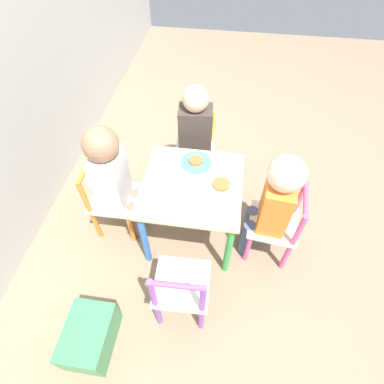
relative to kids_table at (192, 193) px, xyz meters
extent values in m
plane|color=#8C755B|center=(0.00, 0.00, -0.38)|extent=(6.00, 6.00, 0.00)
cube|color=beige|center=(0.00, 0.00, 0.07)|extent=(0.52, 0.52, 0.02)
cylinder|color=green|center=(-0.23, -0.23, -0.16)|extent=(0.04, 0.04, 0.44)
cylinder|color=#DB3D38|center=(0.23, -0.23, -0.16)|extent=(0.04, 0.04, 0.44)
cylinder|color=#387AD1|center=(-0.23, 0.23, -0.16)|extent=(0.04, 0.04, 0.44)
cylinder|color=teal|center=(0.23, 0.23, -0.16)|extent=(0.04, 0.04, 0.44)
cube|color=silver|center=(-0.05, -0.45, -0.12)|extent=(0.29, 0.29, 0.02)
cylinder|color=#E5599E|center=(0.07, -0.36, -0.26)|extent=(0.03, 0.03, 0.26)
cylinder|color=#E5599E|center=(-0.14, -0.34, -0.26)|extent=(0.03, 0.03, 0.26)
cylinder|color=#E5599E|center=(0.05, -0.57, -0.26)|extent=(0.03, 0.03, 0.26)
cylinder|color=#E5599E|center=(-0.16, -0.55, -0.26)|extent=(0.03, 0.03, 0.26)
cylinder|color=#E5599E|center=(0.05, -0.57, 0.00)|extent=(0.03, 0.03, 0.26)
cylinder|color=#E5599E|center=(-0.16, -0.55, 0.00)|extent=(0.03, 0.03, 0.26)
cylinder|color=#E5599E|center=(-0.06, -0.56, 0.12)|extent=(0.21, 0.05, 0.02)
cube|color=silver|center=(0.46, 0.04, -0.12)|extent=(0.28, 0.28, 0.02)
cylinder|color=yellow|center=(0.34, 0.14, -0.26)|extent=(0.03, 0.03, 0.26)
cylinder|color=yellow|center=(0.36, -0.07, -0.26)|extent=(0.03, 0.03, 0.26)
cylinder|color=yellow|center=(0.55, 0.16, -0.26)|extent=(0.03, 0.03, 0.26)
cylinder|color=yellow|center=(0.57, -0.05, -0.26)|extent=(0.03, 0.03, 0.26)
cylinder|color=yellow|center=(0.55, 0.16, 0.00)|extent=(0.03, 0.03, 0.26)
cylinder|color=yellow|center=(0.57, -0.05, 0.00)|extent=(0.03, 0.03, 0.26)
cylinder|color=yellow|center=(0.56, 0.05, 0.12)|extent=(0.04, 0.21, 0.02)
cube|color=silver|center=(-0.01, 0.46, -0.12)|extent=(0.26, 0.26, 0.02)
cylinder|color=orange|center=(-0.11, 0.35, -0.26)|extent=(0.03, 0.03, 0.26)
cylinder|color=orange|center=(0.10, 0.35, -0.26)|extent=(0.03, 0.03, 0.26)
cylinder|color=orange|center=(-0.11, 0.56, -0.26)|extent=(0.03, 0.03, 0.26)
cylinder|color=orange|center=(0.10, 0.56, -0.26)|extent=(0.03, 0.03, 0.26)
cylinder|color=orange|center=(-0.11, 0.56, 0.00)|extent=(0.03, 0.03, 0.26)
cylinder|color=orange|center=(0.10, 0.56, 0.00)|extent=(0.03, 0.03, 0.26)
cylinder|color=orange|center=(-0.01, 0.56, 0.12)|extent=(0.21, 0.03, 0.02)
cube|color=silver|center=(-0.46, -0.02, -0.12)|extent=(0.27, 0.27, 0.02)
cylinder|color=#8E51BC|center=(-0.35, -0.12, -0.26)|extent=(0.03, 0.03, 0.26)
cylinder|color=#8E51BC|center=(-0.35, 0.09, -0.26)|extent=(0.03, 0.03, 0.26)
cylinder|color=#8E51BC|center=(-0.56, -0.13, -0.26)|extent=(0.03, 0.03, 0.26)
cylinder|color=#8E51BC|center=(-0.57, 0.08, -0.26)|extent=(0.03, 0.03, 0.26)
cylinder|color=#8E51BC|center=(-0.56, -0.13, 0.00)|extent=(0.03, 0.03, 0.26)
cylinder|color=#8E51BC|center=(-0.57, 0.08, 0.00)|extent=(0.03, 0.03, 0.26)
cylinder|color=#8E51BC|center=(-0.56, -0.02, 0.12)|extent=(0.03, 0.21, 0.02)
cylinder|color=#4C608E|center=(0.01, -0.34, -0.25)|extent=(0.07, 0.07, 0.27)
cylinder|color=#4C608E|center=(-0.08, -0.33, -0.25)|extent=(0.07, 0.07, 0.27)
cube|color=orange|center=(-0.05, -0.43, 0.04)|extent=(0.21, 0.16, 0.31)
sphere|color=beige|center=(-0.05, -0.43, 0.27)|extent=(0.18, 0.18, 0.18)
cylinder|color=#7A6B5B|center=(0.33, 0.08, -0.25)|extent=(0.07, 0.07, 0.27)
cylinder|color=#7A6B5B|center=(0.34, -0.02, -0.25)|extent=(0.07, 0.07, 0.27)
cube|color=#423833|center=(0.44, 0.04, 0.06)|extent=(0.16, 0.21, 0.34)
sphere|color=#DBB293|center=(0.44, 0.04, 0.29)|extent=(0.15, 0.15, 0.15)
cylinder|color=#7A6B5B|center=(-0.06, 0.34, -0.25)|extent=(0.07, 0.07, 0.27)
cylinder|color=#7A6B5B|center=(0.04, 0.34, -0.25)|extent=(0.07, 0.07, 0.27)
cube|color=silver|center=(-0.01, 0.44, 0.06)|extent=(0.20, 0.14, 0.34)
sphere|color=#A37556|center=(-0.01, 0.44, 0.30)|extent=(0.18, 0.18, 0.18)
cylinder|color=white|center=(0.00, -0.15, 0.08)|extent=(0.20, 0.20, 0.01)
cylinder|color=#CC6633|center=(0.00, -0.15, 0.10)|extent=(0.09, 0.09, 0.02)
cylinder|color=#4C9EE0|center=(0.15, 0.00, 0.08)|extent=(0.17, 0.17, 0.01)
cylinder|color=#CC6633|center=(0.15, 0.00, 0.10)|extent=(0.08, 0.08, 0.02)
cube|color=#3D8E56|center=(-0.71, 0.39, -0.29)|extent=(0.28, 0.20, 0.19)
camera|label=1|loc=(-1.01, -0.15, 1.25)|focal=28.00mm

